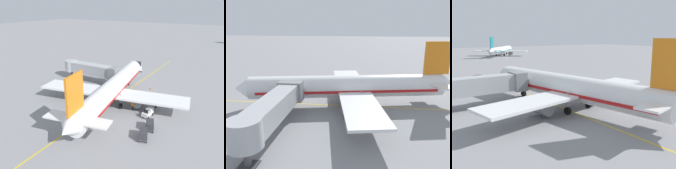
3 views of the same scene
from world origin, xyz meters
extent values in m
plane|color=gray|center=(0.00, 0.00, 0.00)|extent=(400.00, 400.00, 0.00)
cube|color=gold|center=(0.00, 0.00, 0.00)|extent=(0.24, 80.00, 0.01)
cylinder|color=white|center=(0.49, -0.98, 3.29)|extent=(9.52, 32.13, 3.70)
cube|color=red|center=(0.49, -0.98, 2.82)|extent=(9.09, 29.63, 0.44)
cone|color=white|center=(-2.67, 15.92, 3.29)|extent=(4.01, 3.03, 3.63)
cone|color=white|center=(3.69, -18.09, 3.58)|extent=(3.61, 3.33, 3.14)
cube|color=black|center=(-2.34, 14.15, 3.93)|extent=(2.93, 1.59, 0.60)
cube|color=white|center=(0.68, -1.97, 2.64)|extent=(30.44, 10.63, 0.36)
cylinder|color=gray|center=(-4.87, -2.19, 1.39)|extent=(2.55, 3.51, 2.00)
cylinder|color=gray|center=(5.94, -0.17, 1.39)|extent=(2.55, 3.51, 2.00)
cube|color=orange|center=(3.25, -15.73, 7.88)|extent=(1.12, 4.38, 5.50)
cube|color=white|center=(3.22, -15.53, 3.84)|extent=(10.31, 4.39, 0.24)
cylinder|color=black|center=(-1.56, 10.03, 0.55)|extent=(0.64, 1.16, 1.10)
cylinder|color=gray|center=(-1.56, 10.03, 2.10)|extent=(0.24, 0.24, 2.00)
cylinder|color=black|center=(-1.40, -3.37, 0.55)|extent=(0.64, 1.16, 1.10)
cylinder|color=gray|center=(-1.40, -3.37, 2.10)|extent=(0.24, 0.24, 2.00)
cylinder|color=black|center=(3.12, -2.53, 0.55)|extent=(0.64, 1.16, 1.10)
cylinder|color=gray|center=(3.12, -2.53, 2.10)|extent=(0.24, 0.24, 2.00)
cube|color=#A8AAAF|center=(-10.40, 7.29, 3.49)|extent=(14.52, 2.80, 2.60)
cube|color=gray|center=(-3.94, 7.29, 3.49)|extent=(2.00, 3.50, 2.99)
cylinder|color=#A8AAAF|center=(-17.66, 7.29, 3.49)|extent=(3.36, 3.36, 2.86)
cylinder|color=#4C4C51|center=(-17.66, 7.29, 1.09)|extent=(0.70, 0.70, 2.19)
cube|color=#38383A|center=(-17.66, 7.29, 0.08)|extent=(1.80, 1.80, 0.16)
cube|color=silver|center=(-4.92, 23.22, 0.85)|extent=(3.92, 4.92, 0.90)
cube|color=black|center=(-5.36, 24.11, 1.85)|extent=(2.30, 2.39, 1.10)
cube|color=silver|center=(-4.24, 21.84, 1.48)|extent=(2.16, 1.81, 0.36)
cylinder|color=black|center=(-3.45, 22.35, 0.40)|extent=(0.67, 0.87, 0.80)
cylinder|color=black|center=(-5.13, 21.53, 0.40)|extent=(0.67, 0.87, 0.80)
cylinder|color=black|center=(-4.71, 24.92, 0.40)|extent=(0.67, 0.87, 0.80)
cylinder|color=black|center=(-6.39, 24.09, 0.40)|extent=(0.67, 0.87, 0.80)
cube|color=silver|center=(8.98, -2.87, 0.63)|extent=(1.49, 2.63, 0.70)
cube|color=silver|center=(9.07, -2.18, 1.20)|extent=(1.14, 1.17, 0.44)
cube|color=black|center=(8.90, -3.55, 1.30)|extent=(0.85, 0.26, 0.64)
cylinder|color=black|center=(9.00, -2.74, 1.28)|extent=(0.11, 0.27, 0.54)
cylinder|color=black|center=(8.55, -1.93, 0.28)|extent=(0.27, 0.58, 0.56)
cylinder|color=black|center=(9.63, -2.06, 0.28)|extent=(0.27, 0.58, 0.56)
cylinder|color=black|center=(8.34, -3.67, 0.28)|extent=(0.27, 0.58, 0.56)
cylinder|color=black|center=(9.41, -3.80, 0.28)|extent=(0.27, 0.58, 0.56)
cube|color=#4C4C51|center=(11.02, -6.92, 0.42)|extent=(2.02, 2.52, 0.12)
cube|color=#2D2D33|center=(11.02, -6.92, 1.03)|extent=(1.92, 2.40, 1.10)
cylinder|color=#4C4C51|center=(10.49, -5.58, 0.41)|extent=(0.32, 0.68, 0.07)
cylinder|color=black|center=(10.20, -6.36, 0.18)|extent=(0.24, 0.38, 0.36)
cylinder|color=black|center=(11.23, -5.95, 0.18)|extent=(0.24, 0.38, 0.36)
cylinder|color=black|center=(10.81, -7.89, 0.18)|extent=(0.24, 0.38, 0.36)
cylinder|color=black|center=(11.84, -7.49, 0.18)|extent=(0.24, 0.38, 0.36)
cube|color=#4C4C51|center=(11.18, -9.97, 0.42)|extent=(2.02, 2.52, 0.12)
cube|color=#2D2D33|center=(11.18, -9.97, 1.03)|extent=(1.92, 2.40, 1.10)
cylinder|color=#4C4C51|center=(10.64, -8.63, 0.41)|extent=(0.32, 0.68, 0.07)
cylinder|color=black|center=(10.36, -9.41, 0.18)|extent=(0.24, 0.38, 0.36)
cylinder|color=black|center=(11.39, -9.00, 0.18)|extent=(0.24, 0.38, 0.36)
cylinder|color=black|center=(10.97, -10.94, 0.18)|extent=(0.24, 0.38, 0.36)
cylinder|color=black|center=(12.00, -10.54, 0.18)|extent=(0.24, 0.38, 0.36)
cylinder|color=#232328|center=(9.14, 1.08, 0.42)|extent=(0.15, 0.15, 0.85)
cylinder|color=#232328|center=(8.98, 0.96, 0.42)|extent=(0.15, 0.15, 0.85)
cube|color=yellow|center=(9.06, 1.02, 1.15)|extent=(0.45, 0.42, 0.60)
cylinder|color=yellow|center=(9.26, 1.17, 1.10)|extent=(0.23, 0.20, 0.57)
cylinder|color=yellow|center=(8.86, 0.87, 1.10)|extent=(0.23, 0.20, 0.57)
sphere|color=tan|center=(9.06, 1.02, 1.58)|extent=(0.22, 0.22, 0.22)
cube|color=red|center=(9.06, 1.02, 1.60)|extent=(0.26, 0.22, 0.10)
cylinder|color=#232328|center=(5.59, -1.91, 0.42)|extent=(0.15, 0.15, 0.85)
cylinder|color=#232328|center=(5.39, -1.92, 0.42)|extent=(0.15, 0.15, 0.85)
cube|color=orange|center=(5.49, -1.91, 1.15)|extent=(0.39, 0.26, 0.60)
cylinder|color=orange|center=(5.74, -1.90, 1.10)|extent=(0.23, 0.10, 0.57)
cylinder|color=orange|center=(5.24, -1.92, 1.10)|extent=(0.23, 0.10, 0.57)
sphere|color=beige|center=(5.49, -1.91, 1.58)|extent=(0.22, 0.22, 0.22)
cube|color=red|center=(5.49, -1.91, 1.60)|extent=(0.27, 0.09, 0.10)
cube|color=black|center=(4.35, 10.25, 0.02)|extent=(0.36, 0.36, 0.04)
cone|color=orange|center=(4.35, 10.25, 0.32)|extent=(0.30, 0.30, 0.55)
cylinder|color=white|center=(4.35, 10.25, 0.34)|extent=(0.21, 0.21, 0.06)
camera|label=1|loc=(21.82, -36.69, 19.32)|focal=35.21mm
camera|label=2|loc=(-35.51, -3.64, 13.56)|focal=35.99mm
camera|label=3|loc=(-21.59, -31.16, 10.95)|focal=40.98mm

